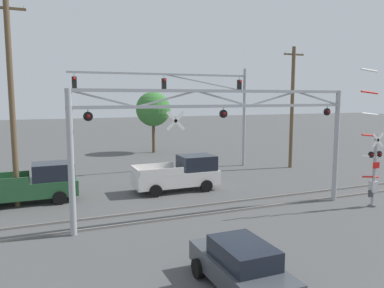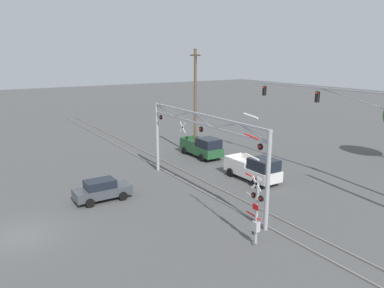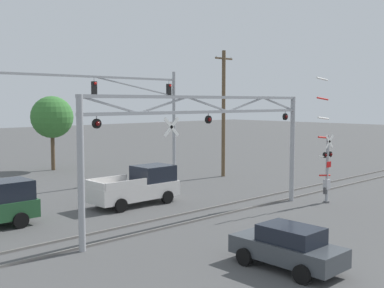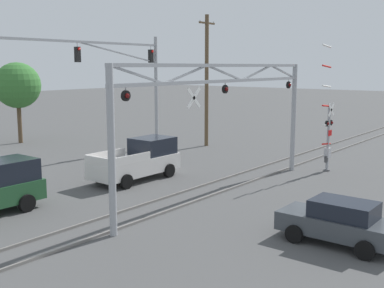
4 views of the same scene
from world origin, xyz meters
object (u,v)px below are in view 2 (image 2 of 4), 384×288
Objects in this scene: crossing_gantry at (201,139)px; sedan_waiting at (102,190)px; pickup_truck_lead at (255,169)px; pickup_truck_following at (203,147)px; utility_pole_left at (195,102)px; traffic_signal_span at (351,114)px; crossing_signal_mast at (256,206)px.

sedan_waiting is at bearing -112.62° from crossing_gantry.
sedan_waiting is (-2.63, -11.85, -0.24)m from pickup_truck_lead.
crossing_gantry is 6.18m from pickup_truck_lead.
sedan_waiting is (5.66, -12.37, -0.25)m from pickup_truck_following.
pickup_truck_lead is 0.48× the size of utility_pole_left.
pickup_truck_lead is 10.09m from utility_pole_left.
pickup_truck_lead is at bearing -125.42° from traffic_signal_span.
crossing_signal_mast is 0.51× the size of traffic_signal_span.
utility_pole_left is at bearing 118.28° from sedan_waiting.
traffic_signal_span is at bearing 23.19° from pickup_truck_following.
crossing_signal_mast is at bearing -41.68° from pickup_truck_lead.
sedan_waiting is at bearing -65.43° from pickup_truck_following.
pickup_truck_lead is (-7.86, 7.00, -1.19)m from crossing_signal_mast.
crossing_gantry is 11.98m from traffic_signal_span.
crossing_gantry is 7.85m from sedan_waiting.
traffic_signal_span is 2.68× the size of pickup_truck_following.
traffic_signal_span reaches higher than pickup_truck_lead.
pickup_truck_lead is at bearing 77.47° from sedan_waiting.
crossing_signal_mast is 1.36× the size of pickup_truck_following.
utility_pole_left is (-0.78, -0.40, 4.42)m from pickup_truck_following.
traffic_signal_span reaches higher than crossing_gantry.
traffic_signal_span reaches higher than pickup_truck_following.
sedan_waiting is at bearing -102.53° from pickup_truck_lead.
pickup_truck_following is (-16.15, 7.51, -1.19)m from crossing_signal_mast.
crossing_gantry is at bearing -110.04° from traffic_signal_span.
pickup_truck_lead is 1.30× the size of sedan_waiting.
pickup_truck_lead is (-4.16, -5.85, -4.59)m from traffic_signal_span.
crossing_signal_mast is 1.79× the size of sedan_waiting.
traffic_signal_span reaches higher than crossing_signal_mast.
crossing_signal_mast is 11.65m from sedan_waiting.
traffic_signal_span is at bearing 69.96° from crossing_gantry.
sedan_waiting is (-2.72, -6.54, -3.39)m from crossing_gantry.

